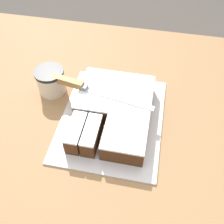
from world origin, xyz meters
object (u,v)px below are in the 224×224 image
(knife, at_px, (78,85))
(coffee_cup, at_px, (51,81))
(cake_board, at_px, (112,119))
(cake, at_px, (114,111))

(knife, bearing_deg, coffee_cup, 174.45)
(cake_board, bearing_deg, knife, 155.19)
(coffee_cup, bearing_deg, knife, -16.30)
(cake_board, relative_size, coffee_cup, 4.04)
(knife, height_order, coffee_cup, same)
(cake_board, distance_m, knife, 0.15)
(cake, xyz_separation_m, coffee_cup, (-0.24, 0.08, 0.01))
(cake_board, xyz_separation_m, knife, (-0.12, 0.06, 0.08))
(cake, height_order, knife, knife)
(cake, relative_size, coffee_cup, 3.17)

